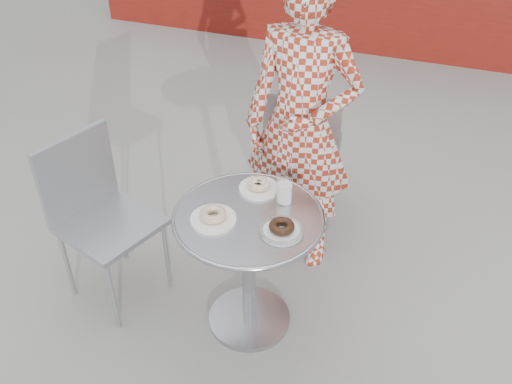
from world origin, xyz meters
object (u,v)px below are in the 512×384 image
(chair_left, at_px, (114,251))
(plate_checker, at_px, (282,229))
(chair_far, at_px, (302,175))
(plate_near, at_px, (213,217))
(bistro_table, at_px, (249,244))
(milk_cup, at_px, (284,192))
(plate_far, at_px, (259,186))
(seated_person, at_px, (301,126))

(chair_left, relative_size, plate_checker, 4.64)
(chair_far, xyz_separation_m, plate_near, (-0.12, -1.04, 0.43))
(bistro_table, height_order, plate_near, plate_near)
(chair_far, height_order, milk_cup, chair_far)
(chair_left, bearing_deg, plate_checker, -72.79)
(chair_left, xyz_separation_m, plate_near, (0.59, -0.05, 0.43))
(plate_far, bearing_deg, chair_left, -161.99)
(chair_left, relative_size, plate_near, 4.40)
(plate_near, height_order, milk_cup, milk_cup)
(plate_far, relative_size, milk_cup, 1.61)
(bistro_table, xyz_separation_m, chair_far, (-0.01, 0.96, -0.24))
(plate_far, xyz_separation_m, plate_near, (-0.11, -0.28, 0.00))
(bistro_table, bearing_deg, plate_checker, -17.70)
(chair_far, bearing_deg, bistro_table, 82.15)
(seated_person, xyz_separation_m, plate_checker, (0.11, -0.66, -0.12))
(chair_left, relative_size, plate_far, 4.76)
(plate_far, xyz_separation_m, plate_checker, (0.19, -0.25, -0.00))
(plate_far, relative_size, plate_near, 0.92)
(chair_far, relative_size, chair_left, 1.00)
(plate_far, distance_m, milk_cup, 0.15)
(milk_cup, bearing_deg, bistro_table, -127.77)
(chair_left, height_order, milk_cup, chair_left)
(plate_far, bearing_deg, milk_cup, -19.66)
(seated_person, distance_m, plate_near, 0.72)
(chair_left, height_order, seated_person, seated_person)
(chair_left, height_order, plate_near, chair_left)
(chair_far, bearing_deg, seated_person, 92.65)
(chair_far, bearing_deg, plate_near, 74.90)
(bistro_table, distance_m, chair_left, 0.77)
(chair_left, bearing_deg, plate_near, -76.17)
(plate_near, distance_m, milk_cup, 0.34)
(plate_far, relative_size, plate_checker, 0.98)
(chair_far, bearing_deg, chair_left, 45.56)
(plate_far, distance_m, plate_checker, 0.32)
(chair_far, height_order, plate_checker, chair_far)
(plate_near, bearing_deg, plate_checker, 5.14)
(seated_person, xyz_separation_m, plate_far, (-0.08, -0.40, -0.11))
(bistro_table, distance_m, plate_far, 0.27)
(chair_far, relative_size, seated_person, 0.54)
(plate_checker, height_order, milk_cup, milk_cup)
(chair_far, xyz_separation_m, milk_cup, (0.13, -0.81, 0.46))
(seated_person, bearing_deg, plate_near, -101.24)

